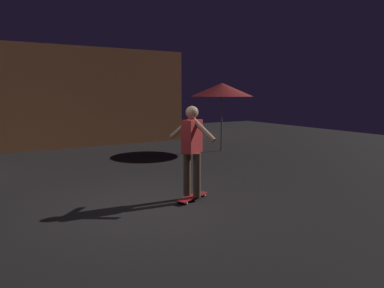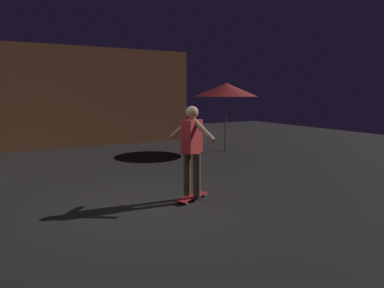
% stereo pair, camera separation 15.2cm
% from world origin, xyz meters
% --- Properties ---
extents(ground_plane, '(28.00, 28.00, 0.00)m').
position_xyz_m(ground_plane, '(0.00, 0.00, 0.00)').
color(ground_plane, black).
extents(low_building, '(10.57, 3.51, 3.62)m').
position_xyz_m(low_building, '(-0.27, 9.24, 1.81)').
color(low_building, '#C67A47').
rests_on(low_building, ground_plane).
extents(patio_umbrella, '(2.10, 2.10, 2.30)m').
position_xyz_m(patio_umbrella, '(4.79, 4.27, 2.07)').
color(patio_umbrella, slate).
rests_on(patio_umbrella, ground_plane).
extents(skateboard_ridden, '(0.79, 0.51, 0.07)m').
position_xyz_m(skateboard_ridden, '(1.07, -0.04, 0.06)').
color(skateboard_ridden, '#AD1E23').
rests_on(skateboard_ridden, ground_plane).
extents(skater, '(0.50, 0.93, 1.67)m').
position_xyz_m(skater, '(1.07, -0.04, 1.04)').
color(skater, brown).
rests_on(skater, skateboard_ridden).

